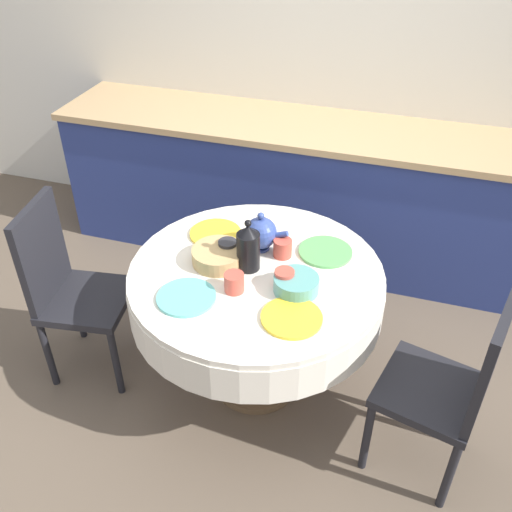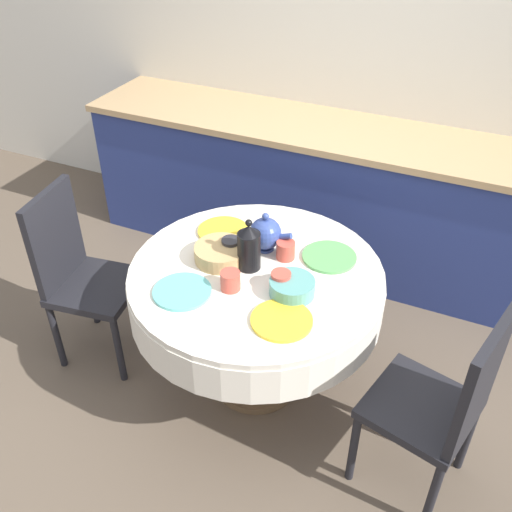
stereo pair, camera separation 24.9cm
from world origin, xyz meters
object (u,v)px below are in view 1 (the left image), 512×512
object	(u,v)px
chair_left	(454,384)
teapot	(261,233)
chair_right	(69,285)
coffee_carafe	(248,248)

from	to	relation	value
chair_left	teapot	world-z (taller)	chair_left
chair_left	chair_right	bearing A→B (deg)	101.17
chair_right	teapot	xyz separation A→B (m)	(0.88, 0.30, 0.29)
teapot	chair_right	bearing A→B (deg)	-161.10
chair_right	teapot	bearing A→B (deg)	100.59
chair_left	teapot	distance (m)	1.04
chair_right	teapot	distance (m)	0.98
chair_left	coffee_carafe	world-z (taller)	coffee_carafe
chair_left	chair_right	size ratio (longest dim) A/B	1.00
chair_left	coffee_carafe	bearing A→B (deg)	89.89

